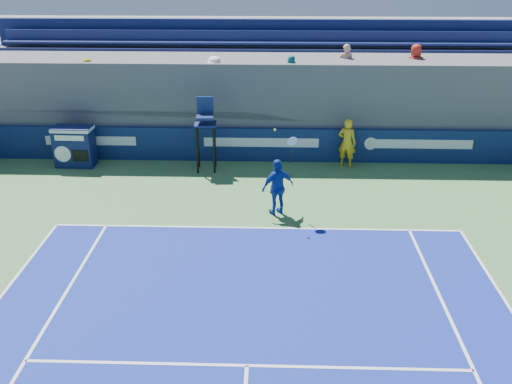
{
  "coord_description": "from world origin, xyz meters",
  "views": [
    {
      "loc": [
        0.43,
        -1.85,
        7.12
      ],
      "look_at": [
        0.0,
        11.5,
        1.25
      ],
      "focal_mm": 40.0,
      "sensor_mm": 36.0,
      "label": 1
    }
  ],
  "objects_px": {
    "ball_person": "(347,143)",
    "umpire_chair": "(205,127)",
    "tennis_player": "(278,187)",
    "match_clock": "(74,145)"
  },
  "relations": [
    {
      "from": "ball_person",
      "to": "umpire_chair",
      "type": "relative_size",
      "value": 0.68
    },
    {
      "from": "tennis_player",
      "to": "ball_person",
      "type": "bearing_deg",
      "value": 58.48
    },
    {
      "from": "umpire_chair",
      "to": "tennis_player",
      "type": "height_order",
      "value": "tennis_player"
    },
    {
      "from": "ball_person",
      "to": "umpire_chair",
      "type": "height_order",
      "value": "umpire_chair"
    },
    {
      "from": "umpire_chair",
      "to": "tennis_player",
      "type": "relative_size",
      "value": 0.96
    },
    {
      "from": "umpire_chair",
      "to": "tennis_player",
      "type": "distance_m",
      "value": 4.2
    },
    {
      "from": "match_clock",
      "to": "tennis_player",
      "type": "distance_m",
      "value": 7.83
    },
    {
      "from": "ball_person",
      "to": "match_clock",
      "type": "height_order",
      "value": "ball_person"
    },
    {
      "from": "ball_person",
      "to": "tennis_player",
      "type": "height_order",
      "value": "tennis_player"
    },
    {
      "from": "match_clock",
      "to": "umpire_chair",
      "type": "height_order",
      "value": "umpire_chair"
    }
  ]
}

